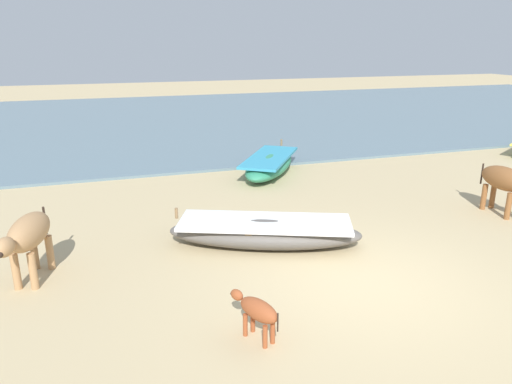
{
  "coord_description": "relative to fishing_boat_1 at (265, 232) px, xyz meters",
  "views": [
    {
      "loc": [
        -3.77,
        -5.97,
        3.69
      ],
      "look_at": [
        -0.77,
        3.29,
        0.6
      ],
      "focal_mm": 33.55,
      "sensor_mm": 36.0,
      "label": 1
    }
  ],
  "objects": [
    {
      "name": "fishing_boat_2",
      "position": [
        1.79,
        4.77,
        0.01
      ],
      "size": [
        2.71,
        3.3,
        0.73
      ],
      "rotation": [
        0.0,
        0.0,
        0.98
      ],
      "color": "#338C66",
      "rests_on": "ground"
    },
    {
      "name": "fishing_boat_1",
      "position": [
        0.0,
        0.0,
        0.0
      ],
      "size": [
        3.73,
        2.33,
        0.71
      ],
      "rotation": [
        0.0,
        0.0,
        2.75
      ],
      "color": "#5B5651",
      "rests_on": "ground"
    },
    {
      "name": "cow_second_adult_tan",
      "position": [
        -3.97,
        -0.12,
        0.5
      ],
      "size": [
        0.79,
        1.63,
        1.08
      ],
      "rotation": [
        0.0,
        0.0,
        4.43
      ],
      "color": "tan",
      "rests_on": "ground"
    },
    {
      "name": "sea_water",
      "position": [
        1.06,
        15.48,
        -0.24
      ],
      "size": [
        60.0,
        20.0,
        0.08
      ],
      "primitive_type": "cube",
      "color": "slate",
      "rests_on": "ground"
    },
    {
      "name": "cow_adult_brown",
      "position": [
        5.56,
        0.01,
        0.49
      ],
      "size": [
        0.5,
        1.65,
        1.07
      ],
      "rotation": [
        0.0,
        0.0,
        4.74
      ],
      "color": "brown",
      "rests_on": "ground"
    },
    {
      "name": "calf_near_rust",
      "position": [
        -1.05,
        -2.74,
        0.13
      ],
      "size": [
        0.53,
        0.83,
        0.57
      ],
      "rotation": [
        0.0,
        0.0,
        2.03
      ],
      "color": "#9E4C28",
      "rests_on": "ground"
    },
    {
      "name": "ground",
      "position": [
        1.06,
        -1.85,
        -0.28
      ],
      "size": [
        80.0,
        80.0,
        0.0
      ],
      "primitive_type": "plane",
      "color": "tan"
    }
  ]
}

